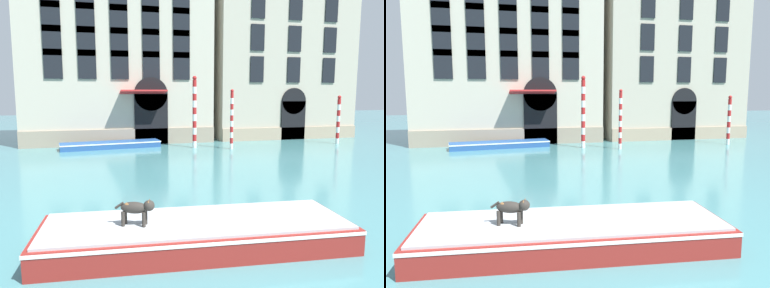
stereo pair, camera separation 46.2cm
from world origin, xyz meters
The scene contains 8 objects.
palazzo_left centered at (-0.78, 26.78, 6.02)m, with size 13.23×7.40×12.06m.
palazzo_right centered at (12.11, 26.80, 7.51)m, with size 11.20×6.13×15.05m.
boat_foreground centered at (-0.12, 6.11, 0.35)m, with size 7.48×2.91×0.67m.
dog_on_deck centered at (-1.52, 6.10, 1.07)m, with size 0.89×0.48×0.62m.
boat_moored_near_palazzo centered at (-1.56, 22.61, 0.22)m, with size 6.54×2.18×0.42m.
mooring_pole_0 centered at (5.95, 20.33, 1.93)m, with size 0.21×0.21×3.82m.
mooring_pole_1 centered at (14.02, 20.74, 1.72)m, with size 0.24×0.24×3.40m.
mooring_pole_2 centered at (3.78, 21.41, 2.36)m, with size 0.27×0.27×4.67m.
Camera 1 is at (-2.30, -2.16, 3.71)m, focal length 35.00 mm.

